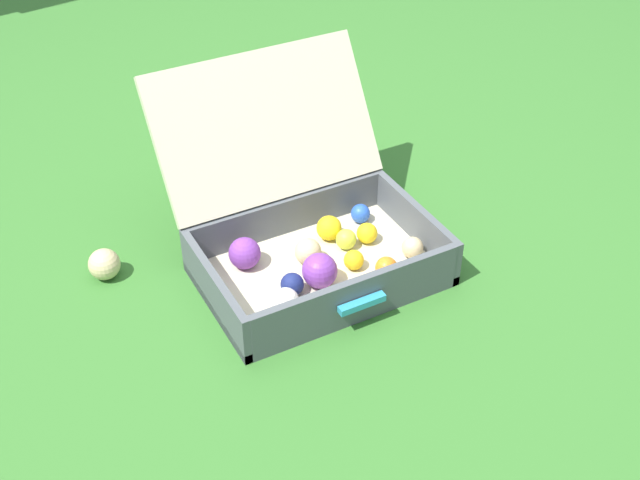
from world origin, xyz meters
TOP-DOWN VIEW (x-y plane):
  - ground_plane at (0.00, 0.00)m, footprint 16.00×16.00m
  - open_suitcase at (0.09, 0.07)m, footprint 0.54×0.58m
  - stray_ball_on_grass at (-0.34, 0.24)m, footprint 0.07×0.07m

SIDE VIEW (x-z plane):
  - ground_plane at x=0.00m, z-range 0.00..0.00m
  - stray_ball_on_grass at x=-0.34m, z-range 0.00..0.07m
  - open_suitcase at x=0.09m, z-range -0.11..0.31m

